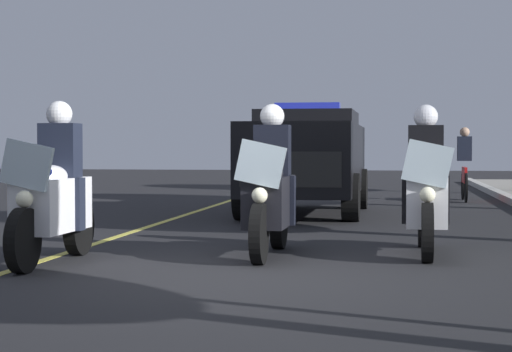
{
  "coord_description": "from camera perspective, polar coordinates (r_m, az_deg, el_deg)",
  "views": [
    {
      "loc": [
        8.44,
        1.55,
        1.22
      ],
      "look_at": [
        -1.46,
        0.0,
        0.9
      ],
      "focal_mm": 62.4,
      "sensor_mm": 36.0,
      "label": 1
    }
  ],
  "objects": [
    {
      "name": "police_motorcycle_trailing",
      "position": [
        10.32,
        10.83,
        -1.09
      ],
      "size": [
        2.14,
        0.56,
        1.72
      ],
      "color": "black",
      "rests_on": "ground"
    },
    {
      "name": "lane_stripe_center",
      "position": [
        9.32,
        -15.03,
        -5.73
      ],
      "size": [
        48.0,
        0.12,
        0.01
      ],
      "primitive_type": "cube",
      "color": "#E0D14C",
      "rests_on": "ground"
    },
    {
      "name": "ground_plane",
      "position": [
        8.67,
        -1.51,
        -6.26
      ],
      "size": [
        80.0,
        80.0,
        0.0
      ],
      "primitive_type": "plane",
      "color": "black"
    },
    {
      "name": "cyclist_background",
      "position": [
        20.83,
        13.22,
        0.74
      ],
      "size": [
        1.76,
        0.32,
        1.69
      ],
      "color": "black",
      "rests_on": "ground"
    },
    {
      "name": "police_motorcycle_lead_right",
      "position": [
        10.0,
        0.89,
        -1.16
      ],
      "size": [
        2.14,
        0.56,
        1.72
      ],
      "color": "black",
      "rests_on": "ground"
    },
    {
      "name": "police_suv",
      "position": [
        16.37,
        3.28,
        1.28
      ],
      "size": [
        4.92,
        2.11,
        2.05
      ],
      "color": "black",
      "rests_on": "ground"
    },
    {
      "name": "police_motorcycle_lead_left",
      "position": [
        9.58,
        -12.86,
        -1.33
      ],
      "size": [
        2.14,
        0.56,
        1.72
      ],
      "color": "black",
      "rests_on": "ground"
    }
  ]
}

